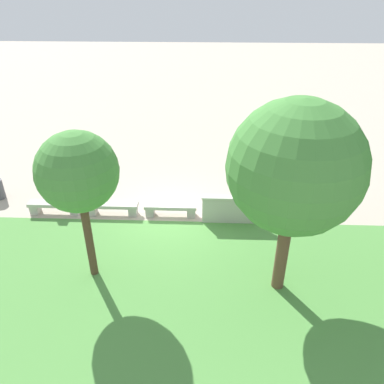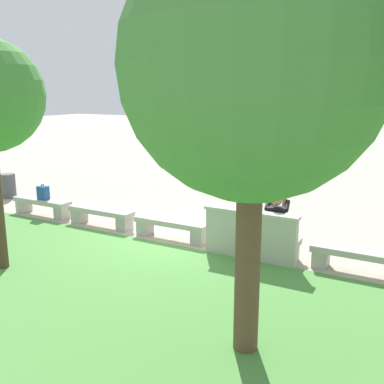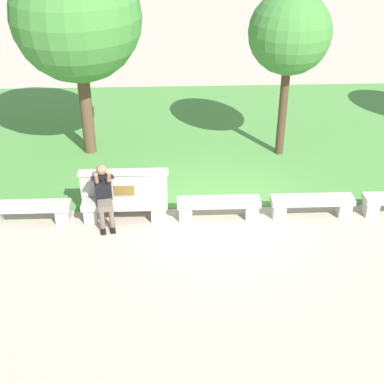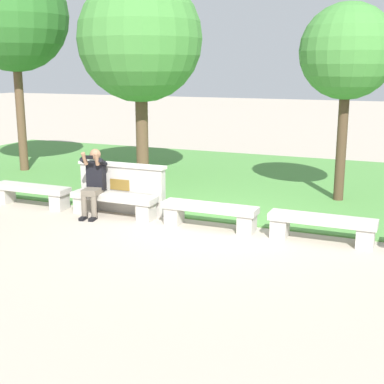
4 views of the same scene
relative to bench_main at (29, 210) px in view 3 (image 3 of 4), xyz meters
The scene contains 10 objects.
ground_plane 4.08m from the bench_main, ahead, with size 80.00×80.00×0.00m, color #B2A593.
grass_strip 5.98m from the bench_main, 47.11° to the left, with size 21.93×8.00×0.03m, color #518E42.
bench_main is the anchor object (origin of this frame).
bench_near 2.03m from the bench_main, ahead, with size 1.79×0.40×0.45m.
bench_mid 4.07m from the bench_main, ahead, with size 1.79×0.40×0.45m.
bench_far 6.10m from the bench_main, ahead, with size 1.79×0.40×0.45m.
backrest_wall_with_plaque 2.07m from the bench_main, ahead, with size 1.92×0.24×1.01m.
person_photographer 1.70m from the bench_main, ahead, with size 0.52×0.77×1.32m.
tree_behind_wall 4.74m from the bench_main, 74.87° to the left, with size 3.12×3.12×5.13m.
tree_right_background 7.27m from the bench_main, 26.90° to the left, with size 2.00×2.00×4.21m.
Camera 3 is at (-0.98, -9.73, 6.44)m, focal length 50.00 mm.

